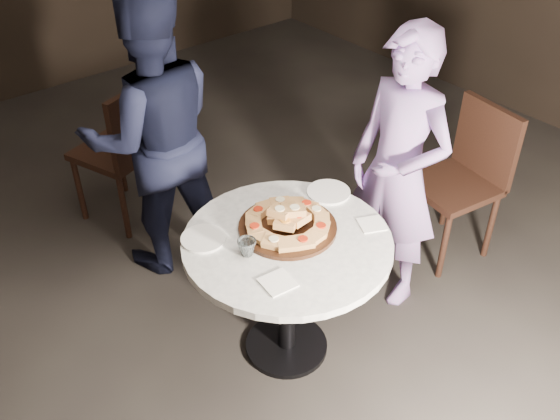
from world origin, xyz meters
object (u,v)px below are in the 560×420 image
at_px(chair_far, 126,145).
at_px(chair_right, 466,171).
at_px(table, 287,262).
at_px(diner_teal, 398,173).
at_px(diner_navy, 154,137).
at_px(water_glass, 247,247).
at_px(focaccia_pile, 288,220).
at_px(serving_board, 288,227).

height_order(chair_far, chair_right, chair_far).
xyz_separation_m(table, diner_teal, (0.71, 0.01, 0.18)).
xyz_separation_m(diner_navy, diner_teal, (0.78, -0.99, -0.05)).
bearing_deg(table, water_glass, 170.61).
bearing_deg(diner_navy, chair_right, 161.92).
distance_m(table, focaccia_pile, 0.19).
bearing_deg(chair_right, chair_far, -128.63).
distance_m(serving_board, water_glass, 0.24).
relative_size(chair_right, diner_navy, 0.56).
relative_size(serving_board, focaccia_pile, 1.11).
bearing_deg(table, serving_board, 49.20).
xyz_separation_m(serving_board, chair_far, (-0.08, 1.37, -0.17)).
relative_size(water_glass, diner_navy, 0.05).
distance_m(focaccia_pile, diner_navy, 0.94).
bearing_deg(focaccia_pile, table, -130.73).
bearing_deg(table, diner_teal, 0.51).
bearing_deg(water_glass, diner_teal, -1.63).
distance_m(chair_far, diner_navy, 0.51).
relative_size(chair_right, diner_teal, 0.60).
xyz_separation_m(water_glass, chair_right, (1.48, -0.04, -0.21)).
relative_size(focaccia_pile, diner_teal, 0.27).
xyz_separation_m(table, chair_far, (-0.04, 1.43, -0.03)).
relative_size(serving_board, diner_navy, 0.28).
xyz_separation_m(focaccia_pile, diner_teal, (0.66, -0.05, -0.00)).
xyz_separation_m(table, chair_right, (1.29, -0.01, -0.05)).
distance_m(focaccia_pile, chair_far, 1.39).
bearing_deg(diner_navy, water_glass, 100.78).
bearing_deg(chair_far, diner_teal, 98.40).
distance_m(focaccia_pile, chair_right, 1.26).
xyz_separation_m(table, diner_navy, (-0.07, 0.99, 0.22)).
bearing_deg(focaccia_pile, diner_teal, -4.31).
bearing_deg(focaccia_pile, serving_board, -76.79).
bearing_deg(chair_right, diner_teal, -82.80).
xyz_separation_m(chair_far, diner_teal, (0.75, -1.42, 0.21)).
height_order(focaccia_pile, diner_teal, diner_teal).
xyz_separation_m(chair_far, diner_navy, (-0.03, -0.43, 0.26)).
height_order(focaccia_pile, chair_right, chair_right).
bearing_deg(diner_teal, chair_right, 84.80).
relative_size(table, focaccia_pile, 3.04).
bearing_deg(chair_right, water_glass, -82.97).
relative_size(water_glass, chair_right, 0.09).
relative_size(focaccia_pile, diner_navy, 0.25).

